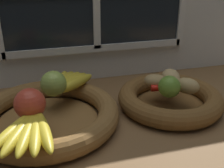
{
  "coord_description": "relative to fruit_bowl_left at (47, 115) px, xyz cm",
  "views": [
    {
      "loc": [
        -20.57,
        -66.09,
        40.57
      ],
      "look_at": [
        -1.9,
        1.09,
        9.59
      ],
      "focal_mm": 44.77,
      "sensor_mm": 36.0,
      "label": 1
    }
  ],
  "objects": [
    {
      "name": "potato_large",
      "position": [
        35.96,
        -0.0,
        5.18
      ],
      "size": [
        6.72,
        6.62,
        4.41
      ],
      "primitive_type": "ellipsoid",
      "rotation": [
        0.0,
        0.0,
        0.12
      ],
      "color": "tan",
      "rests_on": "fruit_bowl_right"
    },
    {
      "name": "fruit_bowl_left",
      "position": [
        0.0,
        0.0,
        0.0
      ],
      "size": [
        38.64,
        38.64,
        5.59
      ],
      "color": "brown",
      "rests_on": "ground_plane"
    },
    {
      "name": "banana_bunch_front",
      "position": [
        -4.39,
        -13.29,
        4.44
      ],
      "size": [
        14.59,
        19.4,
        2.92
      ],
      "color": "gold",
      "rests_on": "fruit_bowl_left"
    },
    {
      "name": "banana_bunch_back",
      "position": [
        7.21,
        10.09,
        4.55
      ],
      "size": [
        14.14,
        16.3,
        3.14
      ],
      "color": "gold",
      "rests_on": "fruit_bowl_left"
    },
    {
      "name": "apple_green_back",
      "position": [
        2.61,
        5.36,
        6.62
      ],
      "size": [
        7.27,
        7.27,
        7.27
      ],
      "primitive_type": "sphere",
      "color": "#99B74C",
      "rests_on": "fruit_bowl_left"
    },
    {
      "name": "back_wall",
      "position": [
        19.88,
        28.68,
        25.27
      ],
      "size": [
        140.0,
        4.6,
        55.0
      ],
      "color": "silver",
      "rests_on": "ground_plane"
    },
    {
      "name": "lime_near",
      "position": [
        33.29,
        -4.01,
        6.07
      ],
      "size": [
        6.18,
        6.18,
        6.18
      ],
      "primitive_type": "sphere",
      "color": "olive",
      "rests_on": "fruit_bowl_right"
    },
    {
      "name": "fruit_bowl_right",
      "position": [
        35.96,
        0.0,
        0.01
      ],
      "size": [
        31.02,
        31.02,
        5.59
      ],
      "color": "brown",
      "rests_on": "ground_plane"
    },
    {
      "name": "apple_red_front",
      "position": [
        -3.81,
        -5.43,
        6.76
      ],
      "size": [
        7.56,
        7.56,
        7.56
      ],
      "primitive_type": "sphere",
      "color": "#CC422D",
      "rests_on": "fruit_bowl_left"
    },
    {
      "name": "chili_pepper",
      "position": [
        36.13,
        -0.71,
        4.0
      ],
      "size": [
        13.0,
        5.18,
        2.05
      ],
      "primitive_type": "cone",
      "rotation": [
        0.0,
        1.57,
        -0.25
      ],
      "color": "red",
      "rests_on": "fruit_bowl_right"
    },
    {
      "name": "potato_back",
      "position": [
        38.02,
        4.55,
        5.17
      ],
      "size": [
        6.62,
        8.02,
        4.39
      ],
      "primitive_type": "ellipsoid",
      "rotation": [
        0.0,
        0.0,
        1.38
      ],
      "color": "tan",
      "rests_on": "fruit_bowl_right"
    },
    {
      "name": "potato_oblong",
      "position": [
        32.24,
        2.89,
        5.0
      ],
      "size": [
        8.63,
        7.96,
        4.04
      ],
      "primitive_type": "ellipsoid",
      "rotation": [
        0.0,
        0.0,
        5.78
      ],
      "color": "#A38451",
      "rests_on": "fruit_bowl_right"
    },
    {
      "name": "potato_small",
      "position": [
        39.26,
        -3.31,
        5.29
      ],
      "size": [
        8.1,
        8.19,
        4.62
      ],
      "primitive_type": "ellipsoid",
      "rotation": [
        0.0,
        0.0,
        2.33
      ],
      "color": "tan",
      "rests_on": "fruit_bowl_right"
    },
    {
      "name": "ground_plane",
      "position": [
        19.88,
        -1.09,
        -4.11
      ],
      "size": [
        140.0,
        90.0,
        3.0
      ],
      "primitive_type": "cube",
      "color": "brown"
    }
  ]
}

